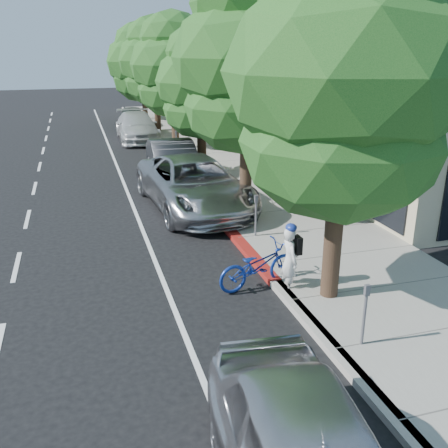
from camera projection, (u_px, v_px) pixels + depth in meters
name	position (u px, v px, depth m)	size (l,w,h in m)	color
ground	(261.00, 269.00, 13.10)	(120.00, 120.00, 0.00)	black
sidewalk	(246.00, 183.00, 20.90)	(4.60, 56.00, 0.15)	gray
curb	(193.00, 188.00, 20.29)	(0.30, 56.00, 0.15)	#9E998E
curb_red_segment	(249.00, 252.00, 13.98)	(0.32, 4.00, 0.15)	maroon
storefront_building	(307.00, 80.00, 30.70)	(10.00, 36.00, 7.00)	#BDB491
street_tree_0	(346.00, 78.00, 9.85)	(4.98, 4.98, 8.04)	black
street_tree_1	(247.00, 61.00, 15.22)	(4.69, 4.69, 8.12)	black
street_tree_2	(201.00, 83.00, 20.99)	(3.89, 3.89, 6.47)	black
street_tree_3	(173.00, 66.00, 26.25)	(4.61, 4.61, 7.29)	black
street_tree_4	(155.00, 62.00, 31.65)	(4.74, 4.74, 7.36)	black
street_tree_5	(143.00, 62.00, 37.14)	(5.43, 5.43, 7.28)	black
cyclist	(290.00, 260.00, 11.70)	(0.58, 0.38, 1.60)	silver
bicycle	(258.00, 266.00, 11.99)	(0.74, 2.12, 1.11)	#163299
silver_suv	(194.00, 184.00, 17.62)	(3.02, 6.55, 1.82)	#ACACB0
dark_sedan	(173.00, 162.00, 21.17)	(1.82, 5.23, 1.72)	black
white_pickup	(137.00, 127.00, 30.38)	(2.32, 5.71, 1.66)	beige
dark_suv_far	(133.00, 118.00, 34.55)	(1.77, 4.40, 1.50)	black
pedestrian	(266.00, 163.00, 20.49)	(0.78, 0.61, 1.61)	black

